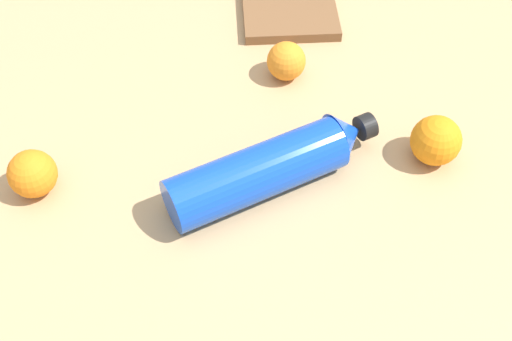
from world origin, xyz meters
The scene contains 5 objects.
ground_plane centered at (0.00, 0.00, 0.00)m, with size 2.40×2.40×0.00m, color tan.
water_bottle centered at (-0.01, -0.02, 0.04)m, with size 0.19×0.31×0.08m.
orange_0 centered at (-0.23, 0.03, 0.03)m, with size 0.06×0.06×0.06m, color orange.
orange_1 centered at (-0.02, -0.34, 0.03)m, with size 0.07×0.07×0.07m, color orange.
orange_2 centered at (-0.04, 0.22, 0.04)m, with size 0.07×0.07×0.07m, color orange.
Camera 1 is at (0.56, -0.08, 0.73)m, focal length 45.87 mm.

